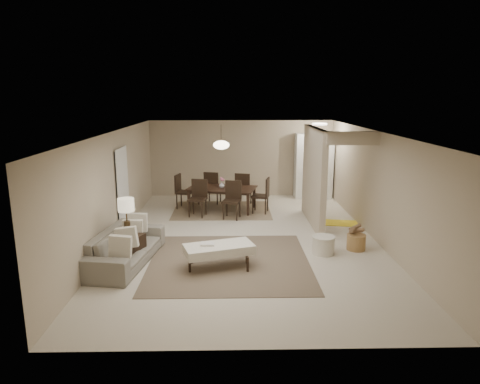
{
  "coord_description": "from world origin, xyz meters",
  "views": [
    {
      "loc": [
        -0.33,
        -9.55,
        3.29
      ],
      "look_at": [
        -0.13,
        0.34,
        1.05
      ],
      "focal_mm": 32.0,
      "sensor_mm": 36.0,
      "label": 1
    }
  ],
  "objects_px": {
    "wicker_basket": "(356,242)",
    "dining_table": "(222,199)",
    "side_table": "(129,249)",
    "pantry_cabinet": "(313,166)",
    "ottoman_bench": "(219,249)",
    "round_pouf": "(323,245)",
    "sofa": "(126,247)"
  },
  "relations": [
    {
      "from": "side_table",
      "to": "dining_table",
      "type": "xyz_separation_m",
      "value": [
        1.79,
        3.95,
        0.06
      ]
    },
    {
      "from": "ottoman_bench",
      "to": "wicker_basket",
      "type": "xyz_separation_m",
      "value": [
        2.96,
        0.95,
        -0.21
      ]
    },
    {
      "from": "ottoman_bench",
      "to": "round_pouf",
      "type": "distance_m",
      "value": 2.32
    },
    {
      "from": "side_table",
      "to": "wicker_basket",
      "type": "xyz_separation_m",
      "value": [
        4.78,
        0.62,
        -0.11
      ]
    },
    {
      "from": "side_table",
      "to": "wicker_basket",
      "type": "relative_size",
      "value": 1.41
    },
    {
      "from": "sofa",
      "to": "dining_table",
      "type": "bearing_deg",
      "value": -16.31
    },
    {
      "from": "side_table",
      "to": "round_pouf",
      "type": "distance_m",
      "value": 4.04
    },
    {
      "from": "pantry_cabinet",
      "to": "ottoman_bench",
      "type": "height_order",
      "value": "pantry_cabinet"
    },
    {
      "from": "ottoman_bench",
      "to": "round_pouf",
      "type": "bearing_deg",
      "value": 0.58
    },
    {
      "from": "sofa",
      "to": "dining_table",
      "type": "relative_size",
      "value": 1.2
    },
    {
      "from": "sofa",
      "to": "dining_table",
      "type": "height_order",
      "value": "dining_table"
    },
    {
      "from": "round_pouf",
      "to": "dining_table",
      "type": "relative_size",
      "value": 0.25
    },
    {
      "from": "wicker_basket",
      "to": "dining_table",
      "type": "height_order",
      "value": "dining_table"
    },
    {
      "from": "side_table",
      "to": "dining_table",
      "type": "distance_m",
      "value": 4.33
    },
    {
      "from": "ottoman_bench",
      "to": "dining_table",
      "type": "relative_size",
      "value": 0.75
    },
    {
      "from": "ottoman_bench",
      "to": "side_table",
      "type": "relative_size",
      "value": 2.55
    },
    {
      "from": "ottoman_bench",
      "to": "dining_table",
      "type": "bearing_deg",
      "value": 72.62
    },
    {
      "from": "pantry_cabinet",
      "to": "ottoman_bench",
      "type": "bearing_deg",
      "value": -116.48
    },
    {
      "from": "round_pouf",
      "to": "wicker_basket",
      "type": "bearing_deg",
      "value": 16.14
    },
    {
      "from": "pantry_cabinet",
      "to": "sofa",
      "type": "relative_size",
      "value": 0.91
    },
    {
      "from": "round_pouf",
      "to": "sofa",
      "type": "bearing_deg",
      "value": -173.97
    },
    {
      "from": "sofa",
      "to": "side_table",
      "type": "relative_size",
      "value": 4.08
    },
    {
      "from": "ottoman_bench",
      "to": "dining_table",
      "type": "distance_m",
      "value": 4.28
    },
    {
      "from": "ottoman_bench",
      "to": "side_table",
      "type": "distance_m",
      "value": 1.85
    },
    {
      "from": "round_pouf",
      "to": "wicker_basket",
      "type": "xyz_separation_m",
      "value": [
        0.77,
        0.22,
        -0.02
      ]
    },
    {
      "from": "sofa",
      "to": "wicker_basket",
      "type": "relative_size",
      "value": 5.76
    },
    {
      "from": "ottoman_bench",
      "to": "sofa",
      "type": "bearing_deg",
      "value": 153.07
    },
    {
      "from": "wicker_basket",
      "to": "dining_table",
      "type": "bearing_deg",
      "value": 132.01
    },
    {
      "from": "ottoman_bench",
      "to": "dining_table",
      "type": "height_order",
      "value": "dining_table"
    },
    {
      "from": "dining_table",
      "to": "ottoman_bench",
      "type": "bearing_deg",
      "value": -75.37
    },
    {
      "from": "side_table",
      "to": "dining_table",
      "type": "relative_size",
      "value": 0.29
    },
    {
      "from": "sofa",
      "to": "wicker_basket",
      "type": "height_order",
      "value": "sofa"
    }
  ]
}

